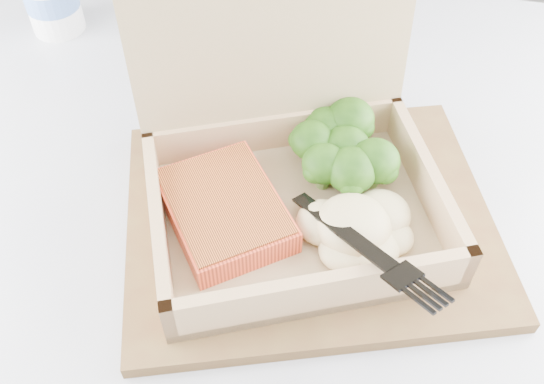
{
  "coord_description": "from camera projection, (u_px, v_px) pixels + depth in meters",
  "views": [
    {
      "loc": [
        0.2,
        0.21,
        1.19
      ],
      "look_at": [
        0.23,
        0.54,
        0.8
      ],
      "focal_mm": 40.0,
      "sensor_mm": 36.0,
      "label": 1
    }
  ],
  "objects": [
    {
      "name": "cafe_table",
      "position": [
        260.0,
        321.0,
        0.7
      ],
      "size": [
        1.09,
        1.09,
        0.75
      ],
      "rotation": [
        0.0,
        0.0,
        -0.32
      ],
      "color": "black",
      "rests_on": "floor"
    },
    {
      "name": "serving_tray",
      "position": [
        309.0,
        219.0,
        0.55
      ],
      "size": [
        0.33,
        0.27,
        0.01
      ],
      "primitive_type": "cube",
      "rotation": [
        0.0,
        0.0,
        0.03
      ],
      "color": "brown",
      "rests_on": "cafe_table"
    },
    {
      "name": "takeout_container",
      "position": [
        288.0,
        150.0,
        0.51
      ],
      "size": [
        0.27,
        0.24,
        0.23
      ],
      "rotation": [
        0.0,
        0.0,
        0.12
      ],
      "color": "#A08460",
      "rests_on": "serving_tray"
    },
    {
      "name": "salmon_fillet",
      "position": [
        224.0,
        210.0,
        0.51
      ],
      "size": [
        0.12,
        0.14,
        0.02
      ],
      "primitive_type": "cube",
      "rotation": [
        0.0,
        0.0,
        0.34
      ],
      "color": "#FF5B31",
      "rests_on": "takeout_container"
    },
    {
      "name": "broccoli_pile",
      "position": [
        346.0,
        152.0,
        0.55
      ],
      "size": [
        0.11,
        0.11,
        0.04
      ],
      "primitive_type": null,
      "color": "#366F18",
      "rests_on": "takeout_container"
    },
    {
      "name": "mashed_potatoes",
      "position": [
        353.0,
        224.0,
        0.5
      ],
      "size": [
        0.1,
        0.09,
        0.04
      ],
      "primitive_type": "ellipsoid",
      "color": "beige",
      "rests_on": "takeout_container"
    },
    {
      "name": "plastic_fork",
      "position": [
        325.0,
        211.0,
        0.49
      ],
      "size": [
        0.1,
        0.16,
        0.04
      ],
      "rotation": [
        0.0,
        0.0,
        3.64
      ],
      "color": "black",
      "rests_on": "mashed_potatoes"
    },
    {
      "name": "receipt",
      "position": [
        341.0,
        101.0,
        0.66
      ],
      "size": [
        0.09,
        0.14,
        0.0
      ],
      "primitive_type": "cube",
      "rotation": [
        0.0,
        0.0,
        -0.12
      ],
      "color": "white",
      "rests_on": "cafe_table"
    }
  ]
}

